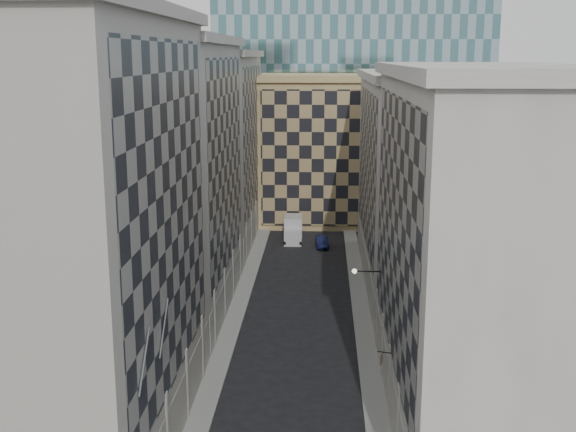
% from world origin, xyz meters
% --- Properties ---
extents(sidewalk_west, '(1.50, 100.00, 0.15)m').
position_xyz_m(sidewalk_west, '(-5.25, 30.00, 0.07)').
color(sidewalk_west, gray).
rests_on(sidewalk_west, ground).
extents(sidewalk_east, '(1.50, 100.00, 0.15)m').
position_xyz_m(sidewalk_east, '(5.25, 30.00, 0.07)').
color(sidewalk_east, gray).
rests_on(sidewalk_east, ground).
extents(bldg_left_a, '(10.80, 22.80, 23.70)m').
position_xyz_m(bldg_left_a, '(-10.88, 11.00, 11.82)').
color(bldg_left_a, '#A5A295').
rests_on(bldg_left_a, ground).
extents(bldg_left_b, '(10.80, 22.80, 22.70)m').
position_xyz_m(bldg_left_b, '(-10.88, 33.00, 11.32)').
color(bldg_left_b, gray).
rests_on(bldg_left_b, ground).
extents(bldg_left_c, '(10.80, 22.80, 21.70)m').
position_xyz_m(bldg_left_c, '(-10.88, 55.00, 10.83)').
color(bldg_left_c, '#A5A295').
rests_on(bldg_left_c, ground).
extents(bldg_right_a, '(10.80, 26.80, 20.70)m').
position_xyz_m(bldg_right_a, '(10.88, 15.00, 10.32)').
color(bldg_right_a, '#A9A49B').
rests_on(bldg_right_a, ground).
extents(bldg_right_b, '(10.80, 28.80, 19.70)m').
position_xyz_m(bldg_right_b, '(10.89, 42.00, 9.85)').
color(bldg_right_b, '#A9A49B').
rests_on(bldg_right_b, ground).
extents(tan_block, '(16.80, 14.80, 18.80)m').
position_xyz_m(tan_block, '(2.00, 67.90, 9.44)').
color(tan_block, '#A28556').
rests_on(tan_block, ground).
extents(church_tower, '(7.20, 7.20, 51.50)m').
position_xyz_m(church_tower, '(0.00, 82.00, 26.95)').
color(church_tower, '#322C26').
rests_on(church_tower, ground).
extents(flagpoles_left, '(0.10, 6.33, 2.33)m').
position_xyz_m(flagpoles_left, '(-5.90, 6.00, 8.00)').
color(flagpoles_left, gray).
rests_on(flagpoles_left, ground).
extents(bracket_lamp, '(1.98, 0.36, 0.36)m').
position_xyz_m(bracket_lamp, '(4.38, 24.00, 6.20)').
color(bracket_lamp, black).
rests_on(bracket_lamp, ground).
extents(box_truck, '(2.18, 5.15, 2.80)m').
position_xyz_m(box_truck, '(-1.50, 56.24, 1.22)').
color(box_truck, silver).
rests_on(box_truck, ground).
extents(dark_car, '(1.56, 3.84, 1.24)m').
position_xyz_m(dark_car, '(1.88, 53.59, 0.62)').
color(dark_car, '#0F1539').
rests_on(dark_car, ground).
extents(shop_sign, '(0.82, 0.72, 0.82)m').
position_xyz_m(shop_sign, '(5.42, 14.34, 3.83)').
color(shop_sign, black).
rests_on(shop_sign, ground).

